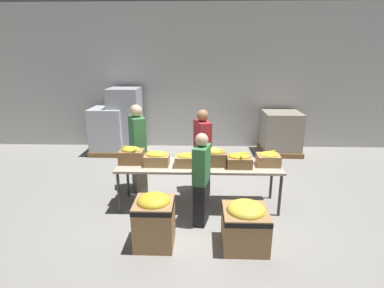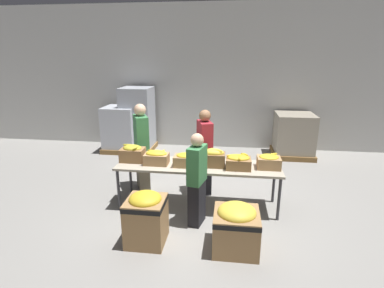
{
  "view_description": "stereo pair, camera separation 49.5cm",
  "coord_description": "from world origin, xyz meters",
  "px_view_note": "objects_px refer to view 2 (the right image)",
  "views": [
    {
      "loc": [
        0.03,
        -4.92,
        2.63
      ],
      "look_at": [
        -0.13,
        0.13,
        1.13
      ],
      "focal_mm": 28.0,
      "sensor_mm": 36.0,
      "label": 1
    },
    {
      "loc": [
        0.52,
        -4.88,
        2.63
      ],
      "look_at": [
        -0.13,
        0.13,
        1.13
      ],
      "focal_mm": 28.0,
      "sensor_mm": 36.0,
      "label": 2
    }
  ],
  "objects_px": {
    "banana_box_0": "(133,153)",
    "banana_box_1": "(156,157)",
    "donation_bin_1": "(236,226)",
    "banana_box_5": "(269,161)",
    "volunteer_2": "(142,148)",
    "banana_box_2": "(186,159)",
    "volunteer_0": "(197,180)",
    "pallet_stack_2": "(294,136)",
    "pallet_stack_0": "(138,120)",
    "banana_box_4": "(238,161)",
    "volunteer_1": "(204,153)",
    "pallet_stack_1": "(121,129)",
    "donation_bin_0": "(146,216)",
    "banana_box_3": "(213,157)",
    "sorting_table": "(198,167)"
  },
  "relations": [
    {
      "from": "banana_box_0",
      "to": "banana_box_1",
      "type": "height_order",
      "value": "banana_box_0"
    },
    {
      "from": "donation_bin_1",
      "to": "banana_box_5",
      "type": "bearing_deg",
      "value": 65.75
    },
    {
      "from": "volunteer_2",
      "to": "donation_bin_1",
      "type": "bearing_deg",
      "value": 19.69
    },
    {
      "from": "banana_box_1",
      "to": "donation_bin_1",
      "type": "relative_size",
      "value": 0.61
    },
    {
      "from": "banana_box_1",
      "to": "banana_box_2",
      "type": "xyz_separation_m",
      "value": [
        0.53,
        -0.02,
        -0.01
      ]
    },
    {
      "from": "volunteer_0",
      "to": "donation_bin_1",
      "type": "bearing_deg",
      "value": -120.68
    },
    {
      "from": "pallet_stack_2",
      "to": "pallet_stack_0",
      "type": "bearing_deg",
      "value": 179.9
    },
    {
      "from": "banana_box_0",
      "to": "banana_box_4",
      "type": "bearing_deg",
      "value": -3.87
    },
    {
      "from": "banana_box_4",
      "to": "donation_bin_1",
      "type": "bearing_deg",
      "value": -91.35
    },
    {
      "from": "banana_box_5",
      "to": "volunteer_1",
      "type": "relative_size",
      "value": 0.23
    },
    {
      "from": "volunteer_2",
      "to": "banana_box_4",
      "type": "bearing_deg",
      "value": 43.37
    },
    {
      "from": "banana_box_0",
      "to": "banana_box_1",
      "type": "distance_m",
      "value": 0.48
    },
    {
      "from": "banana_box_5",
      "to": "pallet_stack_0",
      "type": "height_order",
      "value": "pallet_stack_0"
    },
    {
      "from": "pallet_stack_0",
      "to": "pallet_stack_1",
      "type": "distance_m",
      "value": 0.54
    },
    {
      "from": "banana_box_5",
      "to": "pallet_stack_0",
      "type": "relative_size",
      "value": 0.22
    },
    {
      "from": "banana_box_2",
      "to": "volunteer_0",
      "type": "bearing_deg",
      "value": -64.06
    },
    {
      "from": "banana_box_0",
      "to": "banana_box_1",
      "type": "xyz_separation_m",
      "value": [
        0.47,
        -0.1,
        -0.03
      ]
    },
    {
      "from": "banana_box_1",
      "to": "banana_box_5",
      "type": "xyz_separation_m",
      "value": [
        1.93,
        0.06,
        -0.01
      ]
    },
    {
      "from": "banana_box_2",
      "to": "volunteer_2",
      "type": "xyz_separation_m",
      "value": [
        -1.0,
        0.7,
        -0.04
      ]
    },
    {
      "from": "banana_box_2",
      "to": "donation_bin_0",
      "type": "distance_m",
      "value": 1.28
    },
    {
      "from": "banana_box_1",
      "to": "pallet_stack_1",
      "type": "distance_m",
      "value": 3.56
    },
    {
      "from": "donation_bin_1",
      "to": "pallet_stack_1",
      "type": "bearing_deg",
      "value": 127.15
    },
    {
      "from": "banana_box_3",
      "to": "banana_box_5",
      "type": "distance_m",
      "value": 0.95
    },
    {
      "from": "banana_box_4",
      "to": "banana_box_0",
      "type": "bearing_deg",
      "value": 176.13
    },
    {
      "from": "banana_box_4",
      "to": "donation_bin_0",
      "type": "bearing_deg",
      "value": -139.79
    },
    {
      "from": "volunteer_2",
      "to": "pallet_stack_2",
      "type": "distance_m",
      "value": 4.26
    },
    {
      "from": "donation_bin_0",
      "to": "pallet_stack_2",
      "type": "xyz_separation_m",
      "value": [
        2.85,
        4.32,
        0.15
      ]
    },
    {
      "from": "banana_box_2",
      "to": "pallet_stack_2",
      "type": "bearing_deg",
      "value": 52.89
    },
    {
      "from": "volunteer_0",
      "to": "donation_bin_1",
      "type": "xyz_separation_m",
      "value": [
        0.62,
        -0.61,
        -0.39
      ]
    },
    {
      "from": "banana_box_3",
      "to": "banana_box_5",
      "type": "bearing_deg",
      "value": 2.22
    },
    {
      "from": "sorting_table",
      "to": "volunteer_0",
      "type": "relative_size",
      "value": 1.89
    },
    {
      "from": "sorting_table",
      "to": "banana_box_4",
      "type": "relative_size",
      "value": 6.8
    },
    {
      "from": "banana_box_3",
      "to": "volunteer_0",
      "type": "relative_size",
      "value": 0.28
    },
    {
      "from": "volunteer_0",
      "to": "pallet_stack_1",
      "type": "xyz_separation_m",
      "value": [
        -2.56,
        3.59,
        -0.13
      ]
    },
    {
      "from": "sorting_table",
      "to": "volunteer_2",
      "type": "distance_m",
      "value": 1.36
    },
    {
      "from": "banana_box_2",
      "to": "volunteer_0",
      "type": "height_order",
      "value": "volunteer_0"
    },
    {
      "from": "banana_box_0",
      "to": "banana_box_3",
      "type": "bearing_deg",
      "value": -3.0
    },
    {
      "from": "donation_bin_0",
      "to": "pallet_stack_2",
      "type": "distance_m",
      "value": 5.18
    },
    {
      "from": "volunteer_2",
      "to": "banana_box_5",
      "type": "bearing_deg",
      "value": 49.45
    },
    {
      "from": "volunteer_0",
      "to": "volunteer_1",
      "type": "height_order",
      "value": "volunteer_1"
    },
    {
      "from": "banana_box_0",
      "to": "donation_bin_1",
      "type": "relative_size",
      "value": 0.61
    },
    {
      "from": "volunteer_0",
      "to": "volunteer_2",
      "type": "relative_size",
      "value": 0.87
    },
    {
      "from": "volunteer_0",
      "to": "banana_box_4",
      "type": "bearing_deg",
      "value": -38.5
    },
    {
      "from": "volunteer_0",
      "to": "volunteer_2",
      "type": "height_order",
      "value": "volunteer_2"
    },
    {
      "from": "volunteer_0",
      "to": "donation_bin_1",
      "type": "height_order",
      "value": "volunteer_0"
    },
    {
      "from": "banana_box_3",
      "to": "volunteer_0",
      "type": "xyz_separation_m",
      "value": [
        -0.21,
        -0.55,
        -0.2
      ]
    },
    {
      "from": "banana_box_4",
      "to": "volunteer_2",
      "type": "height_order",
      "value": "volunteer_2"
    },
    {
      "from": "banana_box_2",
      "to": "banana_box_5",
      "type": "relative_size",
      "value": 1.07
    },
    {
      "from": "sorting_table",
      "to": "pallet_stack_1",
      "type": "bearing_deg",
      "value": 129.92
    },
    {
      "from": "volunteer_1",
      "to": "banana_box_3",
      "type": "bearing_deg",
      "value": -0.59
    }
  ]
}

